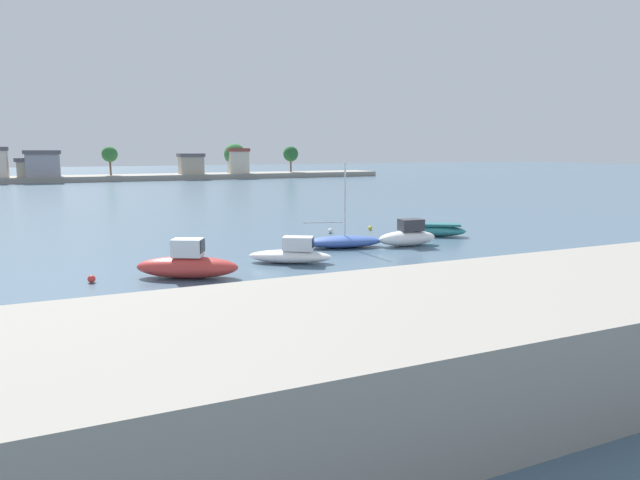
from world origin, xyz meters
name	(u,v)px	position (x,y,z in m)	size (l,w,h in m)	color
ground_plane	(465,294)	(0.00, 0.00, 0.00)	(400.00, 400.00, 0.00)	#476075
seawall_embankment	(628,312)	(0.00, -7.61, 1.28)	(70.43, 7.01, 2.55)	gray
moored_boat_0	(187,265)	(-10.34, 7.92, 0.64)	(5.17, 3.68, 1.91)	#C63833
moored_boat_1	(292,254)	(-4.44, 9.16, 0.50)	(4.67, 3.51, 1.46)	white
moored_boat_2	(343,241)	(0.29, 12.36, 0.39)	(5.35, 2.99, 5.31)	#3856A8
moored_boat_3	(408,236)	(4.38, 11.18, 0.64)	(4.08, 1.78, 1.73)	white
moored_boat_4	(437,230)	(8.47, 13.72, 0.43)	(4.17, 3.17, 0.91)	teal
mooring_buoy_0	(92,279)	(-14.64, 8.75, 0.18)	(0.36, 0.36, 0.36)	red
mooring_buoy_1	(330,231)	(2.09, 18.08, 0.19)	(0.37, 0.37, 0.37)	white
mooring_buoy_2	(370,228)	(5.61, 18.33, 0.16)	(0.33, 0.33, 0.33)	yellow
distant_shoreline	(145,171)	(-1.57, 99.07, 1.85)	(99.63, 9.66, 7.44)	gray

